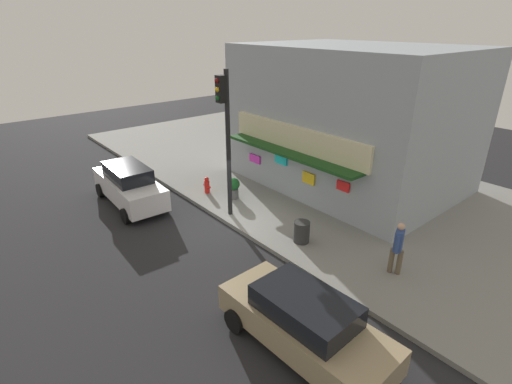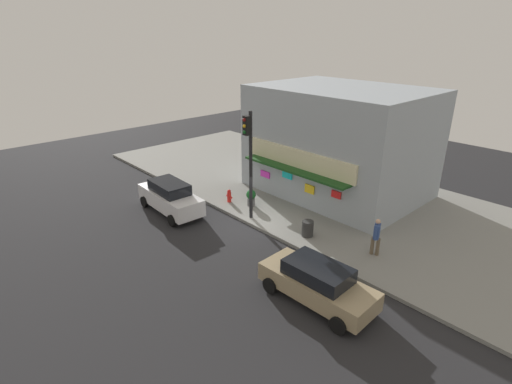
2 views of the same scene
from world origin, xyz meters
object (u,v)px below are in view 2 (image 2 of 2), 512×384
object	(u,v)px
trash_can	(308,228)
parked_car_tan	(317,282)
traffic_light	(249,153)
pedestrian	(376,236)
parked_car_white	(170,197)
fire_hydrant	(229,196)
potted_plant_by_doorway	(251,197)

from	to	relation	value
trash_can	parked_car_tan	world-z (taller)	parked_car_tan
trash_can	parked_car_tan	distance (m)	4.80
traffic_light	pedestrian	size ratio (longest dim) A/B	3.25
traffic_light	parked_car_tan	bearing A→B (deg)	-21.57
parked_car_tan	parked_car_white	size ratio (longest dim) A/B	0.98
fire_hydrant	potted_plant_by_doorway	world-z (taller)	potted_plant_by_doorway
trash_can	fire_hydrant	bearing A→B (deg)	-177.95
trash_can	pedestrian	bearing A→B (deg)	15.38
trash_can	pedestrian	xyz separation A→B (m)	(3.17, 0.87, 0.56)
traffic_light	trash_can	xyz separation A→B (m)	(3.39, 0.76, -3.24)
fire_hydrant	potted_plant_by_doorway	xyz separation A→B (m)	(1.25, 0.59, 0.16)
traffic_light	trash_can	world-z (taller)	traffic_light
traffic_light	parked_car_tan	world-z (taller)	traffic_light
potted_plant_by_doorway	parked_car_white	world-z (taller)	parked_car_white
fire_hydrant	parked_car_tan	distance (m)	9.70
parked_car_white	pedestrian	bearing A→B (deg)	21.69
parked_car_tan	pedestrian	bearing A→B (deg)	92.50
traffic_light	potted_plant_by_doorway	world-z (taller)	traffic_light
parked_car_tan	traffic_light	bearing A→B (deg)	158.43
parked_car_white	trash_can	bearing A→B (deg)	24.31
parked_car_tan	potted_plant_by_doorway	bearing A→B (deg)	154.25
trash_can	pedestrian	world-z (taller)	pedestrian
traffic_light	pedestrian	distance (m)	7.27
pedestrian	potted_plant_by_doorway	size ratio (longest dim) A/B	1.85
trash_can	parked_car_white	distance (m)	7.92
pedestrian	parked_car_tan	size ratio (longest dim) A/B	0.39
trash_can	parked_car_white	bearing A→B (deg)	-155.69
potted_plant_by_doorway	parked_car_white	size ratio (longest dim) A/B	0.21
trash_can	parked_car_white	world-z (taller)	parked_car_white
trash_can	potted_plant_by_doorway	bearing A→B (deg)	175.18
trash_can	parked_car_white	size ratio (longest dim) A/B	0.17
fire_hydrant	parked_car_tan	xyz separation A→B (m)	(9.15, -3.22, 0.29)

